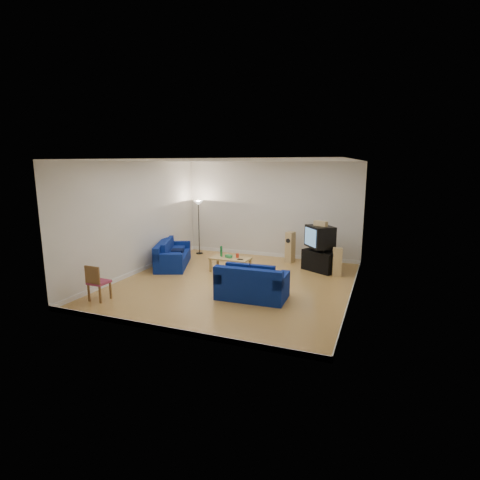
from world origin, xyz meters
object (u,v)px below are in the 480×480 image
(coffee_table, at_px, (230,259))
(television, at_px, (320,237))
(sofa_loveseat, at_px, (252,286))
(tv_stand, at_px, (320,261))
(sofa_three_seat, at_px, (171,257))

(coffee_table, relative_size, television, 1.16)
(sofa_loveseat, relative_size, coffee_table, 1.39)
(tv_stand, bearing_deg, sofa_loveseat, -81.42)
(sofa_three_seat, distance_m, tv_stand, 4.56)
(sofa_three_seat, relative_size, television, 2.12)
(tv_stand, xyz_separation_m, television, (-0.04, -0.05, 0.74))
(sofa_loveseat, distance_m, tv_stand, 3.18)
(sofa_three_seat, distance_m, television, 4.57)
(sofa_three_seat, relative_size, sofa_loveseat, 1.31)
(tv_stand, bearing_deg, coffee_table, -127.73)
(sofa_three_seat, bearing_deg, tv_stand, 82.24)
(sofa_three_seat, xyz_separation_m, tv_stand, (4.42, 1.12, 0.02))
(coffee_table, bearing_deg, sofa_loveseat, -54.95)
(sofa_loveseat, relative_size, television, 1.62)
(sofa_loveseat, xyz_separation_m, television, (1.07, 2.93, 0.74))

